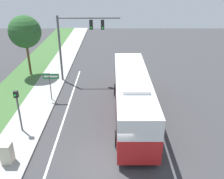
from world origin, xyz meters
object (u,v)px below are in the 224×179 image
at_px(pedestrian_signal, 19,105).
at_px(utility_cabinet, 8,153).
at_px(street_sign, 51,81).
at_px(bus, 133,94).
at_px(signal_gantry, 78,36).

bearing_deg(pedestrian_signal, utility_cabinet, -85.04).
relative_size(pedestrian_signal, utility_cabinet, 2.45).
bearing_deg(street_sign, pedestrian_signal, -103.17).
bearing_deg(pedestrian_signal, bus, 15.54).
height_order(signal_gantry, pedestrian_signal, signal_gantry).
relative_size(bus, pedestrian_signal, 3.82).
relative_size(pedestrian_signal, street_sign, 1.22).
relative_size(signal_gantry, utility_cabinet, 5.15).
bearing_deg(signal_gantry, bus, -55.58).
relative_size(signal_gantry, street_sign, 2.57).
bearing_deg(bus, pedestrian_signal, -164.46).
xyz_separation_m(street_sign, utility_cabinet, (-0.83, -8.10, -1.10)).
bearing_deg(utility_cabinet, pedestrian_signal, 94.96).
distance_m(pedestrian_signal, utility_cabinet, 3.61).
bearing_deg(utility_cabinet, signal_gantry, 78.05).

